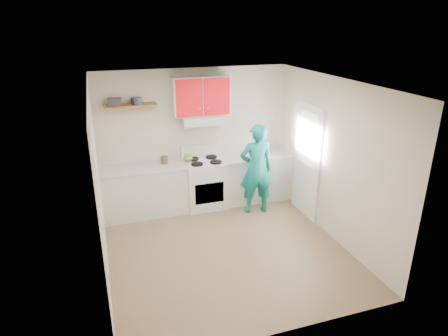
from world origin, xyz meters
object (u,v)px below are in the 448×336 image
object	(u,v)px
kettle	(188,158)
stove	(205,184)
crock	(164,160)
person	(256,169)
tin	(136,101)

from	to	relation	value
kettle	stove	bearing A→B (deg)	3.60
kettle	crock	size ratio (longest dim) A/B	1.04
stove	crock	size ratio (longest dim) A/B	5.65
kettle	person	xyz separation A→B (m)	(1.13, -0.60, -0.14)
crock	person	bearing A→B (deg)	-22.05
stove	person	distance (m)	1.06
tin	kettle	bearing A→B (deg)	-7.90
stove	kettle	xyz separation A→B (m)	(-0.30, 0.07, 0.53)
tin	kettle	size ratio (longest dim) A/B	1.09
stove	crock	world-z (taller)	crock
tin	person	world-z (taller)	tin
tin	person	bearing A→B (deg)	-19.98
tin	crock	xyz separation A→B (m)	(0.41, -0.08, -1.11)
stove	crock	xyz separation A→B (m)	(-0.73, 0.11, 0.52)
stove	tin	distance (m)	2.00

